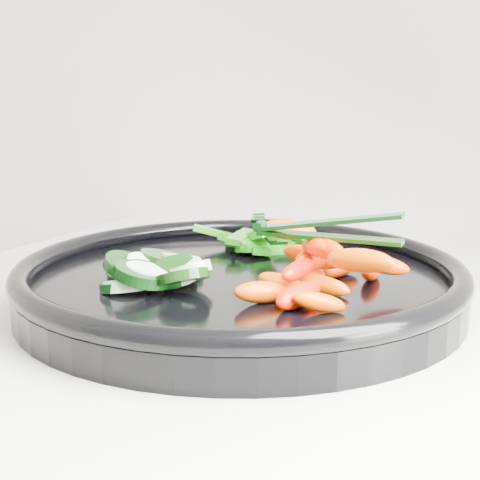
% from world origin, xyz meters
% --- Properties ---
extents(veggie_tray, '(0.46, 0.46, 0.04)m').
position_xyz_m(veggie_tray, '(-0.68, 1.68, 0.95)').
color(veggie_tray, black).
rests_on(veggie_tray, counter).
extents(cucumber_pile, '(0.12, 0.12, 0.04)m').
position_xyz_m(cucumber_pile, '(-0.74, 1.64, 0.96)').
color(cucumber_pile, black).
rests_on(cucumber_pile, veggie_tray).
extents(carrot_pile, '(0.14, 0.15, 0.05)m').
position_xyz_m(carrot_pile, '(-0.61, 1.67, 0.97)').
color(carrot_pile, '#FF5500').
rests_on(carrot_pile, veggie_tray).
extents(pepper_pile, '(0.14, 0.09, 0.04)m').
position_xyz_m(pepper_pile, '(-0.70, 1.78, 0.96)').
color(pepper_pile, '#0B7410').
rests_on(pepper_pile, veggie_tray).
extents(tong_carrot, '(0.11, 0.02, 0.02)m').
position_xyz_m(tong_carrot, '(-0.60, 1.67, 1.00)').
color(tong_carrot, black).
rests_on(tong_carrot, carrot_pile).
extents(tong_pepper, '(0.07, 0.10, 0.02)m').
position_xyz_m(tong_pepper, '(-0.70, 1.78, 0.98)').
color(tong_pepper, black).
rests_on(tong_pepper, pepper_pile).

